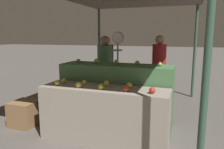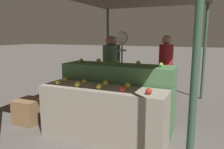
% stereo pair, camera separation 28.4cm
% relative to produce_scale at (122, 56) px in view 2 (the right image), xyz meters
% --- Properties ---
extents(ground_plane, '(60.00, 60.00, 0.00)m').
position_rel_produce_scale_xyz_m(ground_plane, '(0.20, -1.31, -1.19)').
color(ground_plane, '#59544F').
extents(display_counter_front, '(1.93, 0.55, 0.83)m').
position_rel_produce_scale_xyz_m(display_counter_front, '(0.20, -1.31, -0.78)').
color(display_counter_front, gray).
rests_on(display_counter_front, ground_plane).
extents(display_counter_back, '(1.93, 0.55, 1.11)m').
position_rel_produce_scale_xyz_m(display_counter_back, '(0.20, -0.71, -0.64)').
color(display_counter_back, '#4C7A4C').
rests_on(display_counter_back, ground_plane).
extents(apple_front_0, '(0.08, 0.08, 0.08)m').
position_rel_produce_scale_xyz_m(apple_front_0, '(-0.53, -1.41, -0.32)').
color(apple_front_0, gold).
rests_on(apple_front_0, display_counter_front).
extents(apple_front_1, '(0.09, 0.09, 0.09)m').
position_rel_produce_scale_xyz_m(apple_front_1, '(-0.15, -1.42, -0.32)').
color(apple_front_1, gold).
rests_on(apple_front_1, display_counter_front).
extents(apple_front_2, '(0.08, 0.08, 0.08)m').
position_rel_produce_scale_xyz_m(apple_front_2, '(0.21, -1.42, -0.32)').
color(apple_front_2, gold).
rests_on(apple_front_2, display_counter_front).
extents(apple_front_3, '(0.08, 0.08, 0.08)m').
position_rel_produce_scale_xyz_m(apple_front_3, '(0.58, -1.42, -0.32)').
color(apple_front_3, red).
rests_on(apple_front_3, display_counter_front).
extents(apple_front_4, '(0.09, 0.09, 0.09)m').
position_rel_produce_scale_xyz_m(apple_front_4, '(0.93, -1.41, -0.32)').
color(apple_front_4, '#AD281E').
rests_on(apple_front_4, display_counter_front).
extents(apple_front_5, '(0.08, 0.08, 0.08)m').
position_rel_produce_scale_xyz_m(apple_front_5, '(-0.53, -1.21, -0.32)').
color(apple_front_5, yellow).
rests_on(apple_front_5, display_counter_front).
extents(apple_front_6, '(0.07, 0.07, 0.07)m').
position_rel_produce_scale_xyz_m(apple_front_6, '(-0.17, -1.19, -0.32)').
color(apple_front_6, yellow).
rests_on(apple_front_6, display_counter_front).
extents(apple_front_7, '(0.09, 0.09, 0.09)m').
position_rel_produce_scale_xyz_m(apple_front_7, '(0.20, -1.19, -0.32)').
color(apple_front_7, gold).
rests_on(apple_front_7, display_counter_front).
extents(apple_front_8, '(0.08, 0.08, 0.08)m').
position_rel_produce_scale_xyz_m(apple_front_8, '(0.57, -1.21, -0.32)').
color(apple_front_8, gold).
rests_on(apple_front_8, display_counter_front).
extents(apple_back_0, '(0.07, 0.07, 0.07)m').
position_rel_produce_scale_xyz_m(apple_back_0, '(-0.52, -0.71, -0.05)').
color(apple_back_0, '#7AA338').
rests_on(apple_back_0, display_counter_back).
extents(apple_back_1, '(0.09, 0.09, 0.09)m').
position_rel_produce_scale_xyz_m(apple_back_1, '(-0.16, -0.71, -0.04)').
color(apple_back_1, '#8EB247').
rests_on(apple_back_1, display_counter_back).
extents(apple_back_2, '(0.08, 0.08, 0.08)m').
position_rel_produce_scale_xyz_m(apple_back_2, '(0.21, -0.71, -0.05)').
color(apple_back_2, '#7AA338').
rests_on(apple_back_2, display_counter_back).
extents(apple_back_3, '(0.08, 0.08, 0.08)m').
position_rel_produce_scale_xyz_m(apple_back_3, '(0.57, -0.70, -0.05)').
color(apple_back_3, '#84AD3D').
rests_on(apple_back_3, display_counter_back).
extents(apple_back_4, '(0.07, 0.07, 0.07)m').
position_rel_produce_scale_xyz_m(apple_back_4, '(0.94, -0.71, -0.05)').
color(apple_back_4, '#84AD3D').
rests_on(apple_back_4, display_counter_back).
extents(produce_scale, '(0.24, 0.20, 1.67)m').
position_rel_produce_scale_xyz_m(produce_scale, '(0.00, 0.00, 0.00)').
color(produce_scale, '#99999E').
rests_on(produce_scale, ground_plane).
extents(person_vendor_at_scale, '(0.42, 0.42, 1.59)m').
position_rel_produce_scale_xyz_m(person_vendor_at_scale, '(-0.38, 0.26, -0.27)').
color(person_vendor_at_scale, '#2D2D38').
rests_on(person_vendor_at_scale, ground_plane).
extents(person_customer_left, '(0.37, 0.37, 1.61)m').
position_rel_produce_scale_xyz_m(person_customer_left, '(0.72, 0.95, -0.26)').
color(person_customer_left, '#2D2D38').
rests_on(person_customer_left, ground_plane).
extents(person_customer_right, '(0.47, 0.47, 1.58)m').
position_rel_produce_scale_xyz_m(person_customer_right, '(-0.55, 0.80, -0.29)').
color(person_customer_right, '#2D2D38').
rests_on(person_customer_right, ground_plane).
extents(wooden_crate_side, '(0.44, 0.44, 0.44)m').
position_rel_produce_scale_xyz_m(wooden_crate_side, '(-1.35, -1.24, -0.97)').
color(wooden_crate_side, olive).
rests_on(wooden_crate_side, ground_plane).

